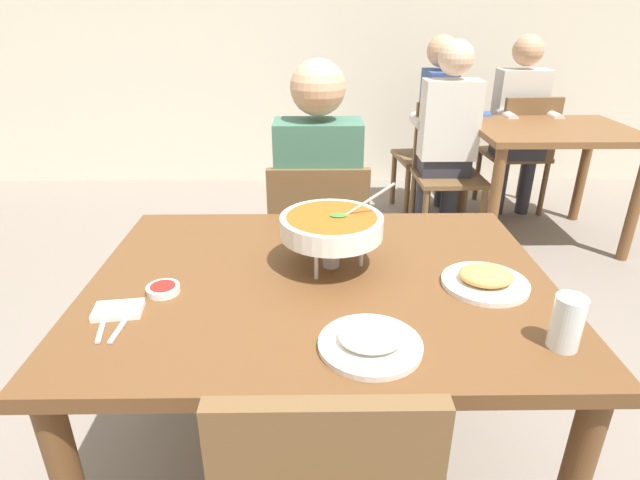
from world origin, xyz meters
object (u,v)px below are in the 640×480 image
object	(u,v)px
patron_bg_left	(520,115)
curry_bowl	(332,226)
rice_plate	(370,341)
chair_bg_middle	(439,147)
appetizer_plate	(486,279)
patron_bg_middle	(442,116)
drink_glass	(566,325)
dining_table_far	(550,149)
chair_bg_left	(520,148)
diner_main	(318,194)
chair_diner_main	(318,246)
dining_table_main	(321,308)
patron_bg_right	(447,130)
chair_bg_right	(446,163)
sauce_dish	(163,289)

from	to	relation	value
patron_bg_left	curry_bowl	bearing A→B (deg)	-121.17
rice_plate	chair_bg_middle	size ratio (longest dim) A/B	0.27
appetizer_plate	patron_bg_left	bearing A→B (deg)	67.66
patron_bg_middle	drink_glass	bearing A→B (deg)	-97.63
dining_table_far	chair_bg_middle	xyz separation A→B (m)	(-0.59, 0.54, -0.13)
patron_bg_middle	chair_bg_left	bearing A→B (deg)	-2.44
diner_main	curry_bowl	world-z (taller)	diner_main
diner_main	chair_bg_middle	size ratio (longest dim) A/B	1.46
rice_plate	drink_glass	world-z (taller)	drink_glass
chair_diner_main	patron_bg_middle	bearing A→B (deg)	61.75
patron_bg_middle	patron_bg_left	bearing A→B (deg)	1.67
patron_bg_left	chair_bg_middle	bearing A→B (deg)	-178.62
dining_table_main	chair_bg_left	world-z (taller)	chair_bg_left
patron_bg_middle	curry_bowl	bearing A→B (deg)	-110.20
chair_bg_middle	patron_bg_right	size ratio (longest dim) A/B	0.69
rice_plate	chair_bg_middle	world-z (taller)	chair_bg_middle
chair_bg_right	curry_bowl	bearing A→B (deg)	-113.03
patron_bg_left	patron_bg_right	size ratio (longest dim) A/B	1.00
curry_bowl	sauce_dish	bearing A→B (deg)	-161.83
chair_diner_main	patron_bg_right	world-z (taller)	patron_bg_right
chair_bg_left	chair_bg_right	distance (m)	0.77
sauce_dish	chair_bg_right	xyz separation A→B (m)	(1.32, 2.17, -0.28)
appetizer_plate	drink_glass	world-z (taller)	drink_glass
curry_bowl	dining_table_far	distance (m)	2.44
patron_bg_right	patron_bg_left	bearing A→B (deg)	36.09
drink_glass	chair_bg_left	size ratio (longest dim) A/B	0.14
appetizer_plate	chair_diner_main	bearing A→B (deg)	118.83
patron_bg_middle	patron_bg_right	bearing A→B (deg)	-98.65
curry_bowl	patron_bg_middle	world-z (taller)	patron_bg_middle
diner_main	patron_bg_left	distance (m)	2.29
rice_plate	patron_bg_left	distance (m)	3.20
patron_bg_right	chair_bg_right	bearing A→B (deg)	53.16
curry_bowl	patron_bg_middle	xyz separation A→B (m)	(0.90, 2.44, -0.16)
dining_table_far	chair_bg_left	world-z (taller)	chair_bg_left
dining_table_main	rice_plate	world-z (taller)	rice_plate
diner_main	drink_glass	size ratio (longest dim) A/B	10.08
diner_main	patron_bg_left	size ratio (longest dim) A/B	1.00
drink_glass	chair_bg_right	distance (m)	2.47
chair_bg_left	patron_bg_middle	bearing A→B (deg)	177.56
drink_glass	chair_bg_right	world-z (taller)	drink_glass
dining_table_main	drink_glass	bearing A→B (deg)	-31.31
drink_glass	chair_bg_right	size ratio (longest dim) A/B	0.14
rice_plate	patron_bg_left	xyz separation A→B (m)	(1.41, 2.87, -0.05)
diner_main	chair_bg_middle	bearing A→B (deg)	61.27
chair_bg_left	chair_bg_middle	xyz separation A→B (m)	(-0.61, 0.03, 0.00)
curry_bowl	chair_bg_right	distance (m)	2.23
dining_table_main	chair_bg_left	distance (m)	2.93
rice_plate	chair_bg_right	bearing A→B (deg)	72.12
dining_table_main	diner_main	size ratio (longest dim) A/B	1.01
patron_bg_left	drink_glass	bearing A→B (deg)	-108.71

